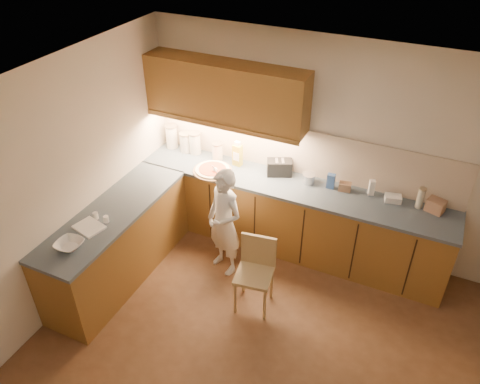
% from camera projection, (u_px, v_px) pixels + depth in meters
% --- Properties ---
extents(room, '(4.54, 4.50, 2.62)m').
position_uv_depth(room, '(268.00, 225.00, 3.62)').
color(room, '#57351E').
rests_on(room, ground).
extents(l_counter, '(3.77, 2.62, 0.92)m').
position_uv_depth(l_counter, '(232.00, 225.00, 5.56)').
color(l_counter, olive).
rests_on(l_counter, ground).
extents(backsplash, '(3.75, 0.02, 0.58)m').
position_uv_depth(backsplash, '(301.00, 152.00, 5.49)').
color(backsplash, beige).
rests_on(backsplash, l_counter).
extents(upper_cabinets, '(1.95, 0.36, 0.73)m').
position_uv_depth(upper_cabinets, '(225.00, 93.00, 5.32)').
color(upper_cabinets, olive).
rests_on(upper_cabinets, ground).
extents(pizza_on_board, '(0.47, 0.47, 0.19)m').
position_uv_depth(pizza_on_board, '(213.00, 170.00, 5.66)').
color(pizza_on_board, '#A17C50').
rests_on(pizza_on_board, l_counter).
extents(child, '(0.58, 0.49, 1.34)m').
position_uv_depth(child, '(224.00, 223.00, 5.25)').
color(child, white).
rests_on(child, ground).
extents(wooden_chair, '(0.43, 0.43, 0.84)m').
position_uv_depth(wooden_chair, '(256.00, 268.00, 4.92)').
color(wooden_chair, tan).
rests_on(wooden_chair, ground).
extents(mixing_bowl, '(0.27, 0.27, 0.06)m').
position_uv_depth(mixing_bowl, '(69.00, 245.00, 4.52)').
color(mixing_bowl, white).
rests_on(mixing_bowl, l_counter).
extents(canister_a, '(0.16, 0.16, 0.31)m').
position_uv_depth(canister_a, '(172.00, 136.00, 6.09)').
color(canister_a, white).
rests_on(canister_a, l_counter).
extents(canister_b, '(0.15, 0.15, 0.26)m').
position_uv_depth(canister_b, '(186.00, 142.00, 6.01)').
color(canister_b, beige).
rests_on(canister_b, l_counter).
extents(canister_c, '(0.16, 0.16, 0.29)m').
position_uv_depth(canister_c, '(195.00, 143.00, 5.97)').
color(canister_c, silver).
rests_on(canister_c, l_counter).
extents(canister_d, '(0.14, 0.14, 0.23)m').
position_uv_depth(canister_d, '(217.00, 151.00, 5.86)').
color(canister_d, silver).
rests_on(canister_d, l_counter).
extents(oil_jug, '(0.12, 0.09, 0.32)m').
position_uv_depth(oil_jug, '(237.00, 154.00, 5.72)').
color(oil_jug, gold).
rests_on(oil_jug, l_counter).
extents(toaster, '(0.34, 0.27, 0.19)m').
position_uv_depth(toaster, '(279.00, 167.00, 5.57)').
color(toaster, black).
rests_on(toaster, l_counter).
extents(steel_pot, '(0.15, 0.15, 0.12)m').
position_uv_depth(steel_pot, '(309.00, 178.00, 5.44)').
color(steel_pot, '#BBBBC0').
rests_on(steel_pot, l_counter).
extents(blue_box, '(0.09, 0.07, 0.18)m').
position_uv_depth(blue_box, '(331.00, 181.00, 5.34)').
color(blue_box, '#365BA3').
rests_on(blue_box, l_counter).
extents(card_box_a, '(0.15, 0.11, 0.10)m').
position_uv_depth(card_box_a, '(345.00, 187.00, 5.32)').
color(card_box_a, '#A57B59').
rests_on(card_box_a, l_counter).
extents(white_bottle, '(0.08, 0.08, 0.18)m').
position_uv_depth(white_bottle, '(372.00, 187.00, 5.23)').
color(white_bottle, white).
rests_on(white_bottle, l_counter).
extents(flat_pack, '(0.20, 0.16, 0.07)m').
position_uv_depth(flat_pack, '(393.00, 198.00, 5.15)').
color(flat_pack, white).
rests_on(flat_pack, l_counter).
extents(tall_jar, '(0.08, 0.08, 0.25)m').
position_uv_depth(tall_jar, '(421.00, 198.00, 5.00)').
color(tall_jar, beige).
rests_on(tall_jar, l_counter).
extents(card_box_b, '(0.22, 0.19, 0.14)m').
position_uv_depth(card_box_b, '(436.00, 206.00, 4.98)').
color(card_box_b, tan).
rests_on(card_box_b, l_counter).
extents(dough_cloth, '(0.34, 0.29, 0.02)m').
position_uv_depth(dough_cloth, '(89.00, 227.00, 4.78)').
color(dough_cloth, white).
rests_on(dough_cloth, l_counter).
extents(spice_jar_a, '(0.06, 0.06, 0.07)m').
position_uv_depth(spice_jar_a, '(96.00, 216.00, 4.89)').
color(spice_jar_a, silver).
rests_on(spice_jar_a, l_counter).
extents(spice_jar_b, '(0.07, 0.07, 0.07)m').
position_uv_depth(spice_jar_b, '(106.00, 219.00, 4.85)').
color(spice_jar_b, white).
rests_on(spice_jar_b, l_counter).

